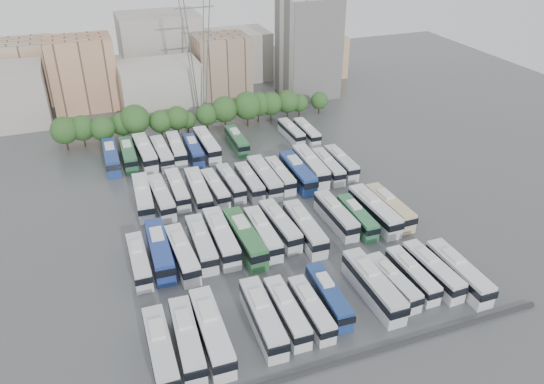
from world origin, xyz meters
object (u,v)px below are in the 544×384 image
object	(u,v)px
bus_r0_s2	(211,331)
bus_r0_s7	(329,296)
bus_r3_s5	(193,150)
bus_r3_s12	(291,132)
bus_r1_s2	(182,253)
bus_r3_s13	(307,132)
bus_r2_s3	(177,189)
bus_r3_s2	(145,152)
bus_r0_s13	(458,272)
bus_r1_s10	(336,215)
bus_r1_s0	(139,260)
bus_r2_s12	(328,166)
bus_r0_s11	(412,274)
bus_r0_s9	(373,285)
bus_r1_s3	(201,243)
bus_r1_s1	(160,250)
electricity_pylon	(197,43)
bus_r0_s0	(160,349)
bus_r2_s11	(310,165)
bus_r3_s3	(162,153)
bus_r2_s9	(280,175)
bus_r1_s6	(263,233)
bus_r0_s1	(187,339)
bus_r1_s4	(221,237)
bus_r1_s13	(389,207)
bus_r2_s13	(341,162)
bus_r3_s0	(111,157)
bus_r1_s7	(280,225)
bus_r1_s11	(357,217)
bus_r2_s2	(161,197)
bus_r1_s12	(374,210)
bus_r0_s4	(263,317)
bus_r3_s4	(176,148)
bus_r2_s4	(198,190)
apartment_tower	(308,47)
bus_r1_s5	(245,237)
bus_r2_s6	(231,183)
bus_r2_s1	(143,196)
bus_r3_s1	(128,154)
bus_r1_s8	(305,228)
bus_r3_s6	(207,144)
bus_r0_s12	(432,270)
bus_r2_s8	(264,177)

from	to	relation	value
bus_r0_s2	bus_r0_s7	world-z (taller)	bus_r0_s2
bus_r3_s5	bus_r3_s12	size ratio (longest dim) A/B	1.07
bus_r1_s2	bus_r3_s13	xyz separation A→B (m)	(36.47, 36.42, -0.21)
bus_r2_s3	bus_r3_s2	distance (m)	17.80
bus_r0_s13	bus_r1_s10	size ratio (longest dim) A/B	1.03
bus_r1_s0	bus_r2_s12	bearing A→B (deg)	25.11
bus_r0_s11	bus_r1_s10	xyz separation A→B (m)	(-3.24, 17.93, 0.21)
bus_r0_s9	bus_r1_s3	world-z (taller)	bus_r0_s9
bus_r1_s1	bus_r3_s5	xyz separation A→B (m)	(13.08, 33.87, -0.27)
electricity_pylon	bus_r0_s0	bearing A→B (deg)	-107.34
bus_r0_s2	bus_r2_s11	bearing A→B (deg)	52.26
bus_r3_s3	bus_r1_s3	bearing A→B (deg)	-91.57
bus_r1_s3	bus_r2_s12	xyz separation A→B (m)	(29.95, 17.16, -0.11)
bus_r0_s11	bus_r2_s9	xyz separation A→B (m)	(-6.83, 34.92, 0.08)
bus_r2_s11	bus_r3_s5	bearing A→B (deg)	143.89
bus_r1_s6	bus_r2_s11	distance (m)	25.27
bus_r0_s1	bus_r1_s4	bearing A→B (deg)	66.25
bus_r1_s4	bus_r2_s11	world-z (taller)	bus_r2_s11
bus_r1_s13	bus_r3_s2	xyz separation A→B (m)	(-36.35, 36.69, 0.16)
bus_r1_s4	bus_r2_s13	distance (m)	34.81
bus_r1_s6	bus_r3_s0	size ratio (longest dim) A/B	0.97
bus_r1_s7	bus_r1_s11	xyz separation A→B (m)	(13.16, -1.99, -0.16)
bus_r2_s2	bus_r3_s12	bearing A→B (deg)	28.56
bus_r0_s7	bus_r1_s12	world-z (taller)	bus_r1_s12
bus_r0_s4	bus_r3_s4	size ratio (longest dim) A/B	1.05
bus_r2_s4	bus_r3_s3	size ratio (longest dim) A/B	1.06
apartment_tower	bus_r1_s5	size ratio (longest dim) A/B	1.88
bus_r1_s3	bus_r2_s6	bearing A→B (deg)	62.13
bus_r2_s1	bus_r3_s1	xyz separation A→B (m)	(-0.23, 19.00, -0.12)
bus_r0_s7	bus_r1_s11	size ratio (longest dim) A/B	1.01
apartment_tower	electricity_pylon	xyz separation A→B (m)	(-32.00, -8.00, 5.66)
bus_r0_s7	bus_r0_s0	bearing A→B (deg)	-173.06
bus_r2_s9	bus_r2_s13	xyz separation A→B (m)	(13.60, 0.87, 0.01)
bus_r0_s9	bus_r1_s12	bearing A→B (deg)	59.42
bus_r1_s8	bus_r3_s6	bearing A→B (deg)	101.59
bus_r1_s7	bus_r2_s6	size ratio (longest dim) A/B	1.10
bus_r0_s13	bus_r1_s4	xyz separation A→B (m)	(-29.58, 20.22, 0.11)
bus_r0_s12	bus_r1_s13	distance (m)	17.68
bus_r2_s4	bus_r3_s4	world-z (taller)	bus_r2_s4
bus_r1_s4	bus_r1_s10	distance (m)	19.99
bus_r2_s2	bus_r1_s1	bearing A→B (deg)	-102.98
bus_r1_s4	bus_r2_s8	xyz separation A→B (m)	(13.13, 16.47, -0.02)
bus_r1_s10	bus_r1_s8	bearing A→B (deg)	-164.01
electricity_pylon	bus_r0_s7	world-z (taller)	electricity_pylon
bus_r1_s2	bus_r1_s7	xyz separation A→B (m)	(16.67, 2.17, -0.01)
bus_r0_s2	bus_r0_s9	xyz separation A→B (m)	(23.18, 0.71, 0.00)
bus_r1_s13	bus_r3_s3	bearing A→B (deg)	131.38
bus_r0_s12	bus_r1_s8	size ratio (longest dim) A/B	0.91
bus_r1_s10	bus_r2_s6	xyz separation A→B (m)	(-13.35, 17.41, -0.16)
bus_r1_s6	bus_r3_s6	bearing A→B (deg)	90.49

